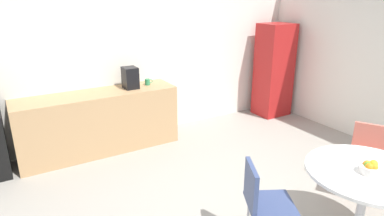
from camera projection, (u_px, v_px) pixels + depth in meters
name	position (u px, v px, depth m)	size (l,w,h in m)	color
wall_back	(138.00, 57.00, 5.26)	(6.00, 0.10, 2.60)	white
counter_block	(100.00, 122.00, 4.87)	(2.30, 0.60, 0.90)	tan
locker_cabinet	(274.00, 70.00, 6.27)	(0.60, 0.50, 1.74)	#B21E1E
round_table	(366.00, 184.00, 2.97)	(1.08, 1.08, 0.76)	silver
chair_navy	(260.00, 196.00, 2.96)	(0.57, 0.57, 0.83)	silver
chair_coral	(369.00, 152.00, 3.80)	(0.57, 0.57, 0.83)	silver
fruit_bowl	(371.00, 168.00, 2.87)	(0.20, 0.20, 0.13)	silver
mug_white	(148.00, 82.00, 5.14)	(0.13, 0.08, 0.09)	#338C59
coffee_maker	(130.00, 78.00, 4.92)	(0.20, 0.24, 0.32)	black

